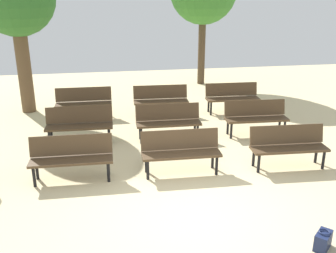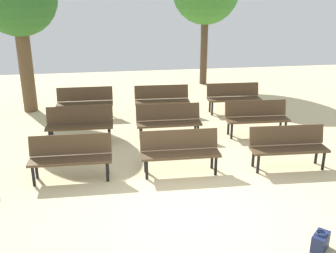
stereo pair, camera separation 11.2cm
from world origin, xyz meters
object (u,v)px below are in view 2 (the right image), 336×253
bench_r1_c0 (80,122)px  bench_r2_c1 (162,98)px  bench_r0_c2 (288,145)px  bench_r2_c0 (85,101)px  bench_r2_c2 (233,96)px  handbag (320,242)px  bench_r0_c1 (180,149)px  bench_r0_c0 (71,155)px  bench_r1_c2 (257,116)px  bench_r1_c1 (169,120)px

bench_r1_c0 → bench_r2_c1: same height
bench_r0_c2 → bench_r2_c0: bearing=139.7°
bench_r2_c1 → bench_r2_c2: (2.18, -0.07, 0.00)m
handbag → bench_r0_c1: bearing=119.0°
bench_r0_c0 → bench_r2_c2: (4.52, 3.72, 0.00)m
handbag → bench_r2_c1: bearing=101.7°
bench_r1_c0 → handbag: size_ratio=4.54×
bench_r2_c2 → bench_r0_c2: bearing=-89.0°
bench_r1_c2 → bench_r2_c1: size_ratio=1.00×
bench_r2_c0 → bench_r1_c1: bearing=-43.2°
bench_r1_c2 → bench_r1_c1: bearing=-178.9°
bench_r0_c2 → bench_r2_c1: same height
bench_r2_c2 → bench_r0_c0: bearing=-138.5°
bench_r0_c1 → bench_r1_c0: same height
bench_r0_c2 → bench_r2_c2: bearing=91.7°
bench_r0_c1 → bench_r2_c0: same height
bench_r1_c0 → bench_r2_c0: size_ratio=1.00×
bench_r1_c1 → handbag: bearing=-71.3°
bench_r2_c0 → handbag: bench_r2_c0 is taller
bench_r1_c2 → handbag: bench_r1_c2 is taller
bench_r1_c1 → bench_r2_c2: same height
bench_r1_c2 → bench_r2_c0: bearing=156.7°
bench_r0_c0 → bench_r2_c1: bearing=59.4°
bench_r0_c1 → bench_r1_c0: (-2.10, 2.01, 0.00)m
bench_r2_c0 → bench_r2_c2: same height
bench_r0_c1 → bench_r2_c1: size_ratio=0.99×
bench_r0_c0 → bench_r0_c2: 4.46m
bench_r1_c0 → bench_r1_c2: (4.44, -0.18, 0.00)m
bench_r2_c0 → bench_r2_c1: bearing=-1.8°
bench_r0_c0 → bench_r1_c2: 4.84m
bench_r1_c0 → handbag: bearing=-50.9°
bench_r0_c0 → bench_r1_c2: size_ratio=0.99×
bench_r2_c1 → bench_r2_c2: 2.18m
bench_r2_c2 → handbag: 6.64m
bench_r0_c0 → handbag: (3.72, -2.86, -0.37)m
bench_r0_c0 → bench_r2_c1: 4.45m
bench_r1_c2 → bench_r2_c2: bearing=91.9°
bench_r1_c0 → handbag: bench_r1_c0 is taller
bench_r0_c2 → bench_r1_c2: bearing=91.1°
bench_r1_c2 → bench_r2_c0: (-4.40, 2.12, 0.00)m
bench_r0_c2 → bench_r1_c0: 4.87m
bench_r1_c0 → bench_r1_c1: bearing=-1.4°
bench_r0_c2 → handbag: (-0.73, -2.70, -0.37)m
bench_r0_c2 → bench_r2_c1: size_ratio=1.00×
bench_r1_c2 → bench_r2_c2: (0.02, 1.95, 0.00)m
bench_r0_c0 → bench_r1_c1: (2.23, 1.83, 0.00)m
bench_r2_c2 → bench_r1_c2: bearing=-88.4°
bench_r1_c1 → handbag: bench_r1_c1 is taller
bench_r0_c1 → handbag: 3.23m
bench_r1_c2 → bench_r2_c0: size_ratio=1.01×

